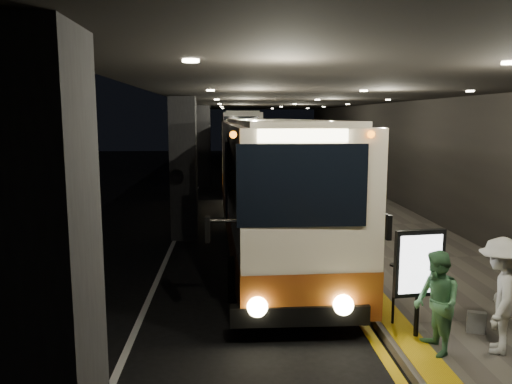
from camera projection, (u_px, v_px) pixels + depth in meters
name	position (u px, v px, depth m)	size (l,w,h in m)	color
ground	(234.00, 277.00, 11.90)	(90.00, 90.00, 0.00)	black
lane_line_white	(179.00, 231.00, 16.74)	(0.12, 50.00, 0.01)	silver
kerb_stripe_yellow	(301.00, 229.00, 16.96)	(0.18, 50.00, 0.01)	gold
sidewalk	(371.00, 226.00, 17.08)	(4.50, 50.00, 0.15)	#514C44
tactile_strip	(316.00, 225.00, 16.97)	(0.50, 50.00, 0.01)	gold
terminal_wall	(440.00, 141.00, 16.77)	(0.10, 50.00, 6.00)	black
support_columns	(184.00, 169.00, 15.44)	(0.80, 24.80, 4.40)	black
canopy	(308.00, 92.00, 16.29)	(9.00, 50.00, 0.40)	black
coach_main	(271.00, 192.00, 13.69)	(2.80, 11.66, 3.61)	beige
coach_second	(244.00, 154.00, 28.31)	(2.37, 11.33, 3.56)	beige
coach_third	(239.00, 140.00, 40.42)	(2.98, 13.08, 4.10)	beige
passenger_boarding	(366.00, 243.00, 10.84)	(0.67, 0.44, 1.82)	#CB5F9D
passenger_waiting_green	(437.00, 303.00, 7.66)	(0.79, 0.48, 1.62)	#467F52
passenger_waiting_white	(500.00, 295.00, 7.70)	(1.17, 0.55, 1.82)	beige
bag_polka	(476.00, 322.00, 8.47)	(0.30, 0.13, 0.36)	black
info_sign	(419.00, 265.00, 8.16)	(0.87, 0.23, 1.83)	black
stanchion_post	(394.00, 295.00, 8.78)	(0.05, 0.05, 1.08)	black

